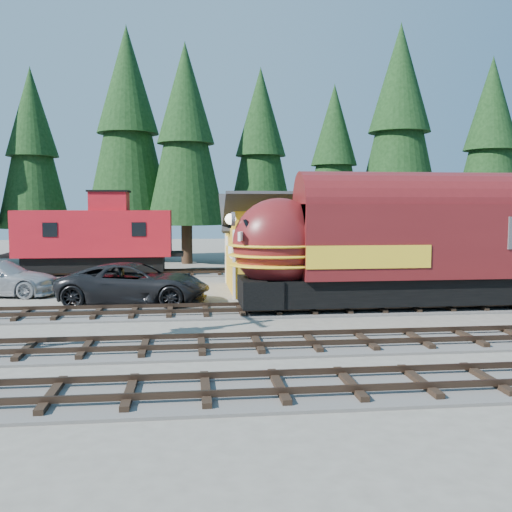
{
  "coord_description": "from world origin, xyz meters",
  "views": [
    {
      "loc": [
        -8.16,
        -20.02,
        4.55
      ],
      "look_at": [
        -5.33,
        4.0,
        2.43
      ],
      "focal_mm": 40.0,
      "sensor_mm": 36.0,
      "label": 1
    }
  ],
  "objects": [
    {
      "name": "caboose",
      "position": [
        -14.22,
        18.0,
        2.55
      ],
      "size": [
        9.87,
        2.86,
        5.13
      ],
      "color": "black",
      "rests_on": "ground"
    },
    {
      "name": "track_spur",
      "position": [
        -10.0,
        18.0,
        0.06
      ],
      "size": [
        32.0,
        3.2,
        0.33
      ],
      "color": "#4C4947",
      "rests_on": "ground"
    },
    {
      "name": "conifer_backdrop",
      "position": [
        6.24,
        24.67,
        10.04
      ],
      "size": [
        79.59,
        22.52,
        16.87
      ],
      "color": "black",
      "rests_on": "ground"
    },
    {
      "name": "pickup_truck_a",
      "position": [
        -10.69,
        6.76,
        0.96
      ],
      "size": [
        7.35,
        4.27,
        1.93
      ],
      "primitive_type": "imported",
      "rotation": [
        0.0,
        0.0,
        1.41
      ],
      "color": "black",
      "rests_on": "ground"
    },
    {
      "name": "ground",
      "position": [
        0.0,
        0.0,
        0.0
      ],
      "size": [
        120.0,
        120.0,
        0.0
      ],
      "primitive_type": "plane",
      "color": "#6B665B",
      "rests_on": "ground"
    },
    {
      "name": "locomotive",
      "position": [
        1.58,
        4.0,
        2.66
      ],
      "size": [
        16.82,
        3.34,
        4.57
      ],
      "color": "black",
      "rests_on": "ground"
    },
    {
      "name": "depot",
      "position": [
        -0.0,
        10.5,
        2.96
      ],
      "size": [
        12.8,
        7.0,
        5.3
      ],
      "color": "#C6881B",
      "rests_on": "ground"
    }
  ]
}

